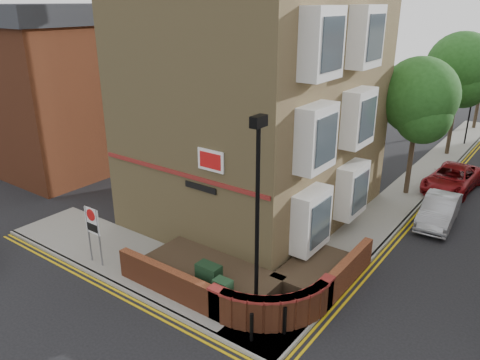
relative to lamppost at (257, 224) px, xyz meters
name	(u,v)px	position (x,y,z in m)	size (l,w,h in m)	color
ground	(190,324)	(-1.60, -1.20, -3.34)	(120.00, 120.00, 0.00)	black
pavement_corner	(146,265)	(-5.10, 0.30, -3.28)	(13.00, 3.00, 0.12)	gray
pavement_main	(418,182)	(0.40, 14.80, -3.28)	(2.00, 32.00, 0.12)	gray
kerb_side	(114,284)	(-5.10, -1.20, -3.28)	(13.00, 0.15, 0.12)	gray
kerb_main_near	(437,186)	(1.40, 14.80, -3.28)	(0.15, 32.00, 0.12)	gray
yellow_lines_side	(108,288)	(-5.10, -1.45, -3.34)	(13.00, 0.28, 0.01)	gold
yellow_lines_main	(442,188)	(1.65, 14.80, -3.34)	(0.28, 32.00, 0.01)	gold
corner_building	(262,76)	(-4.44, 6.80, 2.88)	(8.95, 10.40, 13.60)	#968050
garden_wall	(239,286)	(-1.60, 1.30, -3.34)	(6.80, 6.00, 1.20)	brown
lamppost	(257,224)	(0.00, 0.00, 0.00)	(0.25, 0.50, 6.30)	black
utility_cabinet_large	(209,281)	(-1.90, 0.10, -2.62)	(0.80, 0.45, 1.20)	black
utility_cabinet_small	(223,295)	(-1.10, -0.20, -2.67)	(0.55, 0.40, 1.10)	black
bollard_near	(252,327)	(0.40, -0.80, -2.77)	(0.11, 0.11, 0.90)	black
bollard_far	(285,321)	(1.00, 0.00, -2.77)	(0.11, 0.11, 0.90)	black
zone_sign	(93,226)	(-6.60, -0.70, -1.70)	(0.72, 0.07, 2.20)	slate
side_building	(85,86)	(-16.60, 6.80, 1.20)	(6.40, 10.40, 9.00)	brown
tree_near	(418,102)	(0.40, 12.85, 1.36)	(3.64, 3.65, 6.70)	#382B1E
tree_mid	(460,72)	(0.40, 20.85, 1.85)	(4.03, 4.03, 7.42)	#382B1E
traffic_light_assembly	(471,104)	(0.80, 23.80, -0.56)	(0.20, 0.16, 4.20)	black
silver_car_near	(439,210)	(2.57, 10.36, -2.72)	(1.32, 3.78, 1.25)	#96989D
red_car_main	(452,179)	(2.08, 14.80, -2.71)	(2.09, 4.54, 1.26)	maroon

